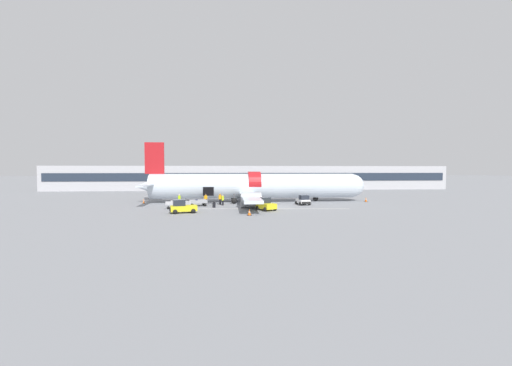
{
  "coord_description": "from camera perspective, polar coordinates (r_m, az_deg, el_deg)",
  "views": [
    {
      "loc": [
        -6.81,
        -44.29,
        5.34
      ],
      "look_at": [
        -2.26,
        5.6,
        3.25
      ],
      "focal_mm": 22.0,
      "sensor_mm": 36.0,
      "label": 1
    }
  ],
  "objects": [
    {
      "name": "safety_cone_wingtip",
      "position": [
        44.82,
        1.43,
        -4.07
      ],
      "size": [
        0.57,
        0.57,
        0.63
      ],
      "color": "black",
      "rests_on": "ground_plane"
    },
    {
      "name": "baggage_tug_lead",
      "position": [
        48.46,
        8.58,
        -3.2
      ],
      "size": [
        2.26,
        2.58,
        1.51
      ],
      "color": "white",
      "rests_on": "ground_plane"
    },
    {
      "name": "ground_crew_loader_b",
      "position": [
        48.59,
        -6.55,
        -2.84
      ],
      "size": [
        0.56,
        0.56,
        1.75
      ],
      "color": "black",
      "rests_on": "ground_plane"
    },
    {
      "name": "suitcase_on_tarmac_upright",
      "position": [
        44.94,
        -7.64,
        -3.98
      ],
      "size": [
        0.45,
        0.39,
        0.83
      ],
      "color": "black",
      "rests_on": "ground_plane"
    },
    {
      "name": "baggage_cart_loading",
      "position": [
        47.18,
        -10.36,
        -3.6
      ],
      "size": [
        3.5,
        2.27,
        0.95
      ],
      "color": "#999BA0",
      "rests_on": "ground_plane"
    },
    {
      "name": "apron_marking_line",
      "position": [
        43.21,
        1.02,
        -4.7
      ],
      "size": [
        24.08,
        2.48,
        0.01
      ],
      "color": "silver",
      "rests_on": "ground_plane"
    },
    {
      "name": "baggage_tug_mid",
      "position": [
        41.6,
        1.77,
        -3.98
      ],
      "size": [
        2.77,
        3.12,
        1.7
      ],
      "color": "yellow",
      "rests_on": "ground_plane"
    },
    {
      "name": "ground_crew_supervisor",
      "position": [
        48.27,
        -13.77,
        -2.95
      ],
      "size": [
        0.55,
        0.55,
        1.72
      ],
      "color": "#2D2D33",
      "rests_on": "ground_plane"
    },
    {
      "name": "baggage_cart_queued",
      "position": [
        44.2,
        -13.88,
        -3.92
      ],
      "size": [
        4.03,
        2.5,
        1.05
      ],
      "color": "silver",
      "rests_on": "ground_plane"
    },
    {
      "name": "terminal_strip",
      "position": [
        88.05,
        -0.77,
        1.0
      ],
      "size": [
        107.15,
        12.39,
        6.39
      ],
      "color": "#B2B2B7",
      "rests_on": "ground_plane"
    },
    {
      "name": "baggage_tug_rear",
      "position": [
        39.97,
        -13.23,
        -4.31
      ],
      "size": [
        3.53,
        2.39,
        1.67
      ],
      "color": "yellow",
      "rests_on": "ground_plane"
    },
    {
      "name": "safety_cone_nose",
      "position": [
        55.74,
        19.35,
        -2.87
      ],
      "size": [
        0.55,
        0.55,
        0.75
      ],
      "color": "black",
      "rests_on": "ground_plane"
    },
    {
      "name": "safety_cone_tail",
      "position": [
        53.14,
        -19.74,
        -3.14
      ],
      "size": [
        0.44,
        0.44,
        0.73
      ],
      "color": "black",
      "rests_on": "ground_plane"
    },
    {
      "name": "ground_crew_driver",
      "position": [
        47.5,
        -6.06,
        -3.05
      ],
      "size": [
        0.42,
        0.56,
        1.6
      ],
      "color": "black",
      "rests_on": "ground_plane"
    },
    {
      "name": "safety_cone_engine_left",
      "position": [
        36.93,
        -1.22,
        -5.37
      ],
      "size": [
        0.55,
        0.55,
        0.75
      ],
      "color": "black",
      "rests_on": "ground_plane"
    },
    {
      "name": "ground_crew_loader_a",
      "position": [
        49.88,
        -9.14,
        -2.83
      ],
      "size": [
        0.55,
        0.45,
        1.57
      ],
      "color": "#2D2D33",
      "rests_on": "ground_plane"
    },
    {
      "name": "airplane",
      "position": [
        52.41,
        -0.79,
        -0.61
      ],
      "size": [
        38.28,
        31.82,
        9.8
      ],
      "color": "silver",
      "rests_on": "ground_plane"
    },
    {
      "name": "ground_plane",
      "position": [
        45.13,
        3.52,
        -4.41
      ],
      "size": [
        500.0,
        500.0,
        0.0
      ],
      "primitive_type": "plane",
      "color": "gray"
    }
  ]
}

